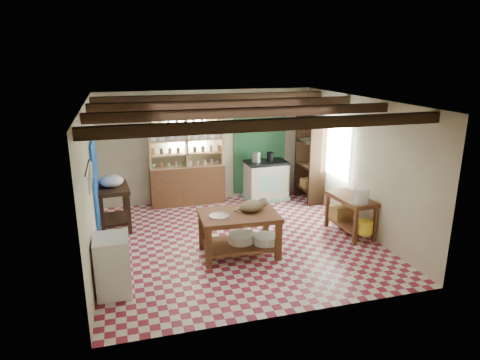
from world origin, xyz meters
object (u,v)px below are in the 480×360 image
object	(u,v)px
work_table	(239,234)
prep_table	(114,208)
cat	(252,206)
stove	(266,180)
white_cabinet	(113,265)
right_counter	(350,215)

from	to	relation	value
work_table	prep_table	distance (m)	2.73
work_table	cat	distance (m)	0.54
stove	white_cabinet	world-z (taller)	stove
right_counter	prep_table	bearing A→B (deg)	156.09
stove	prep_table	bearing A→B (deg)	-167.08
prep_table	white_cabinet	xyz separation A→B (m)	(-0.02, -2.48, -0.01)
prep_table	right_counter	bearing A→B (deg)	-23.61
prep_table	white_cabinet	world-z (taller)	prep_table
work_table	right_counter	distance (m)	2.32
prep_table	work_table	bearing A→B (deg)	-45.17
stove	prep_table	distance (m)	3.64
prep_table	right_counter	world-z (taller)	prep_table
work_table	stove	bearing A→B (deg)	64.33
white_cabinet	cat	bearing A→B (deg)	18.12
stove	right_counter	xyz separation A→B (m)	(0.87, -2.45, -0.09)
prep_table	white_cabinet	size ratio (longest dim) A/B	1.01
white_cabinet	right_counter	bearing A→B (deg)	12.97
stove	white_cabinet	xyz separation A→B (m)	(-3.53, -3.41, -0.03)
work_table	white_cabinet	distance (m)	2.21
work_table	cat	xyz separation A→B (m)	(0.25, 0.04, 0.48)
work_table	cat	bearing A→B (deg)	11.31
stove	cat	world-z (taller)	cat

